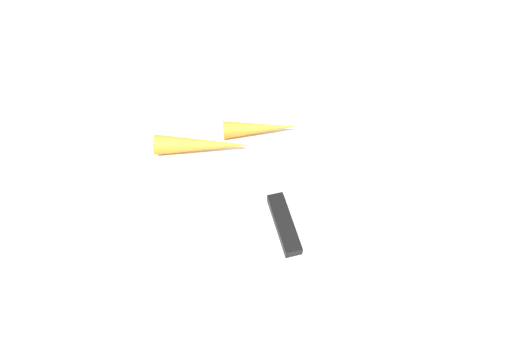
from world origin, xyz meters
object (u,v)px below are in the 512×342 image
at_px(knife, 281,216).
at_px(carrot_long, 204,145).
at_px(carrot_short, 261,128).
at_px(cutting_board, 256,174).

distance_m(knife, carrot_long, 0.16).
bearing_deg(carrot_short, cutting_board, -99.53).
height_order(cutting_board, knife, knife).
distance_m(cutting_board, carrot_long, 0.09).
relative_size(cutting_board, carrot_long, 2.57).
xyz_separation_m(knife, carrot_long, (-0.14, -0.07, 0.01)).
relative_size(knife, carrot_long, 1.43).
height_order(carrot_long, carrot_short, carrot_long).
relative_size(cutting_board, knife, 1.80).
xyz_separation_m(carrot_long, carrot_short, (-0.01, 0.09, -0.00)).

